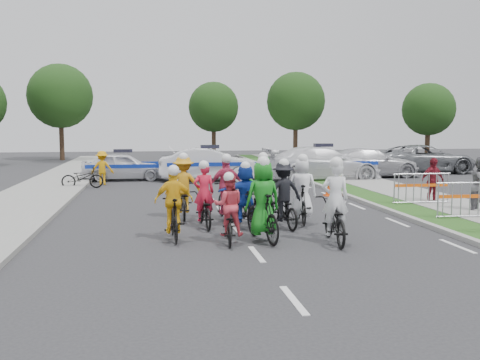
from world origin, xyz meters
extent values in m
plane|color=#28282B|center=(0.00, 0.00, 0.00)|extent=(90.00, 90.00, 0.00)
cube|color=gray|center=(5.10, 5.00, 0.06)|extent=(0.20, 60.00, 0.12)
cube|color=#204B18|center=(5.80, 5.00, 0.06)|extent=(1.20, 60.00, 0.11)
cube|color=gray|center=(7.60, 5.00, 0.07)|extent=(2.40, 60.00, 0.13)
imported|color=black|center=(1.98, 0.82, 0.52)|extent=(0.91, 2.03, 1.03)
imported|color=white|center=(1.98, 0.77, 1.04)|extent=(0.67, 0.48, 1.72)
sphere|color=white|center=(1.98, 0.72, 1.86)|extent=(0.30, 0.30, 0.30)
imported|color=black|center=(0.38, 1.26, 0.57)|extent=(0.89, 1.98, 1.15)
imported|color=#177F1B|center=(0.38, 1.21, 1.04)|extent=(0.93, 0.70, 1.72)
sphere|color=white|center=(0.38, 1.16, 1.86)|extent=(0.30, 0.30, 0.30)
imported|color=black|center=(-0.43, 1.22, 0.43)|extent=(0.72, 1.67, 0.85)
imported|color=#D23A49|center=(-0.43, 1.17, 0.89)|extent=(0.74, 0.60, 1.42)
sphere|color=white|center=(-0.43, 1.12, 1.54)|extent=(0.25, 0.25, 0.25)
imported|color=black|center=(-1.66, 1.73, 0.51)|extent=(0.55, 1.73, 1.03)
imported|color=yellow|center=(-1.66, 1.68, 0.95)|extent=(0.92, 0.41, 1.54)
sphere|color=white|center=(-1.66, 1.63, 1.66)|extent=(0.27, 0.27, 0.27)
imported|color=black|center=(1.27, 2.85, 0.47)|extent=(0.91, 1.89, 0.95)
imported|color=black|center=(1.27, 2.80, 0.97)|extent=(1.10, 0.74, 1.58)
sphere|color=white|center=(1.27, 2.75, 1.71)|extent=(0.27, 0.27, 0.27)
imported|color=black|center=(0.26, 2.96, 0.51)|extent=(0.79, 1.75, 1.02)
imported|color=#163AAB|center=(0.26, 2.91, 0.94)|extent=(1.47, 0.71, 1.52)
sphere|color=white|center=(0.26, 2.86, 1.64)|extent=(0.26, 0.26, 0.26)
imported|color=black|center=(-0.81, 3.20, 0.46)|extent=(0.75, 1.80, 0.92)
imported|color=red|center=(-0.81, 3.15, 0.95)|extent=(0.59, 0.41, 1.54)
sphere|color=white|center=(-0.81, 3.10, 1.66)|extent=(0.27, 0.27, 0.27)
imported|color=black|center=(1.93, 3.39, 0.55)|extent=(0.79, 1.89, 1.10)
imported|color=white|center=(1.93, 3.34, 1.01)|extent=(0.88, 0.64, 1.65)
sphere|color=white|center=(1.93, 3.29, 1.79)|extent=(0.29, 0.29, 0.29)
imported|color=black|center=(1.02, 4.37, 0.50)|extent=(0.83, 1.95, 1.00)
imported|color=green|center=(1.02, 4.32, 1.01)|extent=(0.86, 0.70, 1.66)
sphere|color=white|center=(1.02, 4.27, 1.79)|extent=(0.29, 0.29, 0.29)
imported|color=black|center=(-0.06, 4.21, 0.55)|extent=(0.73, 1.87, 1.09)
imported|color=#CF3961|center=(-0.06, 4.16, 1.00)|extent=(1.00, 0.51, 1.64)
sphere|color=white|center=(-0.06, 4.11, 1.77)|extent=(0.28, 0.28, 0.28)
imported|color=black|center=(-1.26, 4.67, 0.50)|extent=(0.76, 1.92, 0.99)
imported|color=orange|center=(-1.26, 4.62, 1.01)|extent=(1.10, 0.67, 1.65)
sphere|color=white|center=(-1.26, 4.57, 1.79)|extent=(0.29, 0.29, 0.29)
imported|color=silver|center=(-3.55, 15.89, 0.69)|extent=(4.09, 1.75, 1.38)
imported|color=silver|center=(0.61, 14.95, 0.79)|extent=(4.94, 2.09, 1.59)
imported|color=silver|center=(6.08, 14.14, 0.83)|extent=(5.77, 2.44, 1.66)
imported|color=#BDBCC2|center=(9.09, 15.57, 0.75)|extent=(5.21, 2.22, 1.50)
imported|color=slate|center=(13.07, 17.28, 0.80)|extent=(5.83, 2.87, 1.59)
imported|color=maroon|center=(7.33, 6.03, 0.80)|extent=(1.00, 0.56, 1.60)
imported|color=orange|center=(-4.39, 14.02, 0.77)|extent=(1.02, 0.61, 1.54)
cube|color=#F24C0C|center=(4.57, 8.70, 0.01)|extent=(0.40, 0.40, 0.03)
cone|color=#F24C0C|center=(4.57, 8.70, 0.35)|extent=(0.36, 0.36, 0.70)
cylinder|color=silver|center=(4.57, 8.70, 0.45)|extent=(0.29, 0.29, 0.08)
cube|color=#F24C0C|center=(6.31, 12.33, 0.01)|extent=(0.40, 0.40, 0.03)
cone|color=#F24C0C|center=(6.31, 12.33, 0.35)|extent=(0.36, 0.36, 0.70)
cylinder|color=silver|center=(6.31, 12.33, 0.45)|extent=(0.29, 0.29, 0.08)
imported|color=black|center=(-5.13, 12.81, 0.46)|extent=(1.77, 0.66, 0.92)
cylinder|color=#382619|center=(9.00, 30.00, 1.62)|extent=(0.36, 0.36, 3.25)
sphere|color=#183A12|center=(9.00, 30.00, 4.55)|extent=(4.55, 4.55, 4.55)
cylinder|color=#382619|center=(18.00, 26.00, 1.38)|extent=(0.36, 0.36, 2.75)
sphere|color=#183A12|center=(18.00, 26.00, 3.85)|extent=(3.85, 3.85, 3.85)
cylinder|color=#382619|center=(-9.00, 32.00, 1.75)|extent=(0.36, 0.36, 3.50)
sphere|color=#183A12|center=(-9.00, 32.00, 4.90)|extent=(4.90, 4.90, 4.90)
cylinder|color=#382619|center=(3.00, 34.00, 1.50)|extent=(0.36, 0.36, 3.00)
sphere|color=#183A12|center=(3.00, 34.00, 4.20)|extent=(4.20, 4.20, 4.20)
camera|label=1|loc=(-2.14, -10.84, 2.73)|focal=40.00mm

